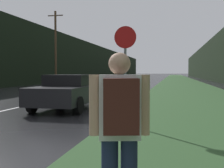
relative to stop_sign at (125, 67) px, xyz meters
name	(u,v)px	position (x,y,z in m)	size (l,w,h in m)	color
grass_verge	(181,83)	(2.42, 33.33, -1.61)	(6.00, 240.00, 0.02)	#33562D
lane_stripe_b	(1,111)	(-5.03, 1.78, -1.62)	(0.12, 3.00, 0.01)	silver
lane_stripe_c	(69,96)	(-5.03, 8.78, -1.62)	(0.12, 3.00, 0.01)	silver
lane_stripe_d	(98,89)	(-5.03, 15.78, -1.62)	(0.12, 3.00, 0.01)	silver
treeline_far_side	(83,61)	(-15.48, 43.33, 1.98)	(2.00, 140.00, 7.20)	black
treeline_near_side	(216,60)	(8.42, 43.33, 1.94)	(2.00, 140.00, 7.12)	black
utility_pole_far	(56,47)	(-11.78, 22.26, 2.70)	(1.80, 0.24, 8.37)	#4C3823
stop_sign	(125,67)	(0.00, 0.00, 0.00)	(0.60, 0.07, 2.72)	slate
hitchhiker_with_backpack	(120,128)	(0.80, -5.02, -0.67)	(0.56, 0.47, 1.65)	#1E2847
car_passing_near	(68,91)	(-2.81, 2.99, -0.92)	(1.96, 4.19, 1.37)	black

